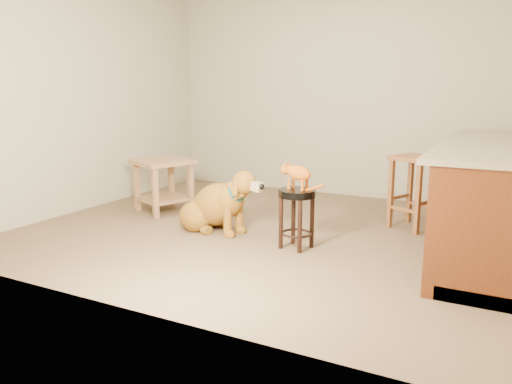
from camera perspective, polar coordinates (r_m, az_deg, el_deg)
The scene contains 8 objects.
floor at distance 4.94m, azimuth 0.98°, elevation -4.42°, with size 4.50×4.00×0.01m, color brown.
room_shell at distance 4.75m, azimuth 1.05°, elevation 15.37°, with size 4.54×4.04×2.62m.
cabinet_run at distance 4.64m, azimuth 24.81°, elevation -1.00°, with size 0.70×2.56×0.94m.
padded_stool at distance 4.33m, azimuth 4.68°, elevation -1.69°, with size 0.32×0.32×0.52m.
wood_stool at distance 5.18m, azimuth 17.60°, elevation 0.09°, with size 0.52×0.52×0.73m.
side_table at distance 5.70m, azimuth -10.55°, elevation 1.63°, with size 0.76×0.76×0.60m.
golden_retriever at distance 4.87m, azimuth -4.51°, elevation -1.60°, with size 1.06×0.57×0.68m.
tabby_kitten at distance 4.28m, azimuth 4.64°, elevation 2.14°, with size 0.42×0.16×0.26m.
Camera 1 is at (2.12, -4.24, 1.38)m, focal length 35.00 mm.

